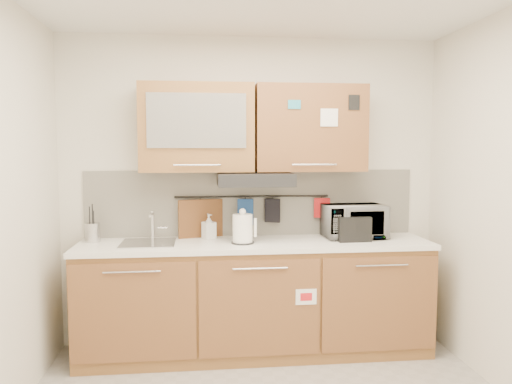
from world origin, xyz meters
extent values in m
plane|color=silver|center=(0.00, 1.50, 1.30)|extent=(3.20, 0.00, 3.20)
cube|color=brown|center=(0.00, 1.20, 0.44)|extent=(2.80, 0.60, 0.88)
cube|color=black|center=(0.00, 1.20, 0.05)|extent=(2.80, 0.54, 0.10)
cube|color=brown|center=(-0.93, 0.89, 0.47)|extent=(0.91, 0.02, 0.74)
cylinder|color=silver|center=(-0.93, 0.86, 0.78)|extent=(0.41, 0.01, 0.01)
cube|color=brown|center=(0.00, 0.89, 0.47)|extent=(0.91, 0.02, 0.74)
cylinder|color=silver|center=(0.00, 0.86, 0.78)|extent=(0.41, 0.01, 0.01)
cube|color=brown|center=(0.93, 0.89, 0.47)|extent=(0.91, 0.02, 0.74)
cylinder|color=silver|center=(0.93, 0.86, 0.78)|extent=(0.41, 0.01, 0.01)
cube|color=white|center=(0.00, 1.19, 0.90)|extent=(2.82, 0.62, 0.04)
cube|color=silver|center=(0.00, 1.49, 1.20)|extent=(2.80, 0.02, 0.56)
cube|color=brown|center=(-0.46, 1.32, 1.83)|extent=(0.90, 0.35, 0.70)
cube|color=silver|center=(-0.46, 1.14, 1.88)|extent=(0.76, 0.02, 0.42)
cube|color=brown|center=(0.46, 1.32, 1.83)|extent=(0.90, 0.35, 0.70)
cube|color=white|center=(0.58, 1.14, 1.91)|extent=(0.14, 0.00, 0.14)
cube|color=black|center=(0.00, 1.25, 1.42)|extent=(0.60, 0.46, 0.10)
cube|color=silver|center=(-0.85, 1.20, 0.92)|extent=(0.42, 0.40, 0.03)
cylinder|color=silver|center=(-0.83, 1.36, 1.04)|extent=(0.03, 0.03, 0.24)
cylinder|color=silver|center=(-0.83, 1.28, 1.14)|extent=(0.02, 0.18, 0.02)
cylinder|color=black|center=(0.00, 1.45, 1.26)|extent=(1.30, 0.02, 0.02)
cylinder|color=#BABABF|center=(-1.30, 1.32, 1.00)|extent=(0.15, 0.15, 0.15)
cylinder|color=black|center=(-1.32, 1.33, 1.06)|extent=(0.01, 0.01, 0.28)
cylinder|color=black|center=(-1.28, 1.31, 1.05)|extent=(0.01, 0.01, 0.25)
cylinder|color=black|center=(-1.30, 1.34, 1.07)|extent=(0.01, 0.01, 0.31)
cylinder|color=black|center=(-1.32, 1.30, 1.03)|extent=(0.01, 0.01, 0.22)
cylinder|color=white|center=(-0.11, 1.13, 1.04)|extent=(0.17, 0.17, 0.23)
sphere|color=white|center=(-0.11, 1.13, 1.17)|extent=(0.05, 0.05, 0.05)
cube|color=white|center=(-0.01, 1.13, 1.05)|extent=(0.02, 0.03, 0.15)
cylinder|color=black|center=(-0.11, 1.13, 0.93)|extent=(0.18, 0.18, 0.01)
cube|color=black|center=(0.79, 1.14, 1.02)|extent=(0.27, 0.16, 0.20)
cube|color=black|center=(0.74, 1.14, 1.11)|extent=(0.08, 0.12, 0.01)
cube|color=black|center=(0.83, 1.14, 1.11)|extent=(0.08, 0.12, 0.01)
imported|color=#999999|center=(0.84, 1.28, 1.06)|extent=(0.52, 0.36, 0.28)
imported|color=#999999|center=(-0.37, 1.36, 1.02)|extent=(0.13, 0.13, 0.21)
cube|color=brown|center=(-0.44, 1.44, 1.01)|extent=(0.37, 0.13, 0.47)
cube|color=navy|center=(-0.06, 1.44, 1.13)|extent=(0.14, 0.06, 0.22)
cube|color=black|center=(0.17, 1.44, 1.14)|extent=(0.13, 0.08, 0.20)
cube|color=#A91618|center=(0.60, 1.44, 1.16)|extent=(0.14, 0.04, 0.17)
camera|label=1|loc=(-0.42, -2.74, 1.67)|focal=35.00mm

